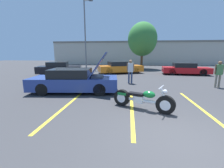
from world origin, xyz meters
TOP-DOWN VIEW (x-y plane):
  - ground_plane at (0.00, 0.00)m, footprint 80.00×80.00m
  - parking_stripe_foreground at (-3.85, 2.27)m, footprint 0.12×4.95m
  - parking_stripe_middle at (-1.17, 2.27)m, footprint 0.12×4.95m
  - parking_stripe_back at (1.52, 2.27)m, footprint 0.12×4.95m
  - far_building at (0.00, 26.98)m, footprint 32.00×4.20m
  - light_pole at (-7.23, 17.03)m, footprint 1.21×0.28m
  - tree_background at (0.40, 17.98)m, footprint 3.93×3.93m
  - motorcycle at (-0.80, 2.08)m, footprint 2.26×1.17m
  - show_car_hood_open at (-4.32, 4.44)m, footprint 4.89×2.32m
  - parked_car_left_row at (-8.40, 11.08)m, footprint 4.58×2.95m
  - parked_car_right_row at (4.39, 12.50)m, footprint 4.62×2.12m
  - parked_car_mid_row at (-2.31, 12.89)m, footprint 5.10×3.53m
  - spectator_near_motorcycle at (-1.21, 7.25)m, footprint 0.52×0.22m
  - spectator_by_show_car at (4.26, 6.48)m, footprint 0.52×0.22m

SIDE VIEW (x-z plane):
  - ground_plane at x=0.00m, z-range 0.00..0.00m
  - parking_stripe_foreground at x=-3.85m, z-range 0.00..0.01m
  - parking_stripe_middle at x=-1.17m, z-range 0.00..0.01m
  - parking_stripe_back at x=1.52m, z-range 0.00..0.01m
  - motorcycle at x=-0.80m, z-range -0.09..0.89m
  - parked_car_right_row at x=4.39m, z-range -0.02..1.17m
  - parked_car_mid_row at x=-2.31m, z-range -0.03..1.24m
  - parked_car_left_row at x=-8.40m, z-range -0.02..1.27m
  - show_car_hood_open at x=-4.32m, z-range -0.47..1.73m
  - spectator_by_show_car at x=4.26m, z-range 0.16..1.82m
  - spectator_near_motorcycle at x=-1.21m, z-range 0.16..1.84m
  - far_building at x=0.00m, z-range 0.14..4.54m
  - tree_background at x=0.40m, z-range 0.87..7.15m
  - light_pole at x=-7.23m, z-range 0.39..9.36m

